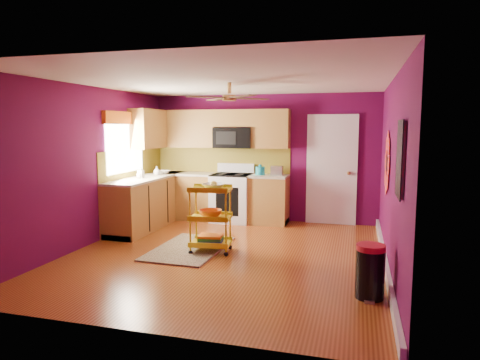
% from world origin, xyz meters
% --- Properties ---
extents(ground, '(5.00, 5.00, 0.00)m').
position_xyz_m(ground, '(0.00, 0.00, 0.00)').
color(ground, brown).
rests_on(ground, ground).
extents(room_envelope, '(4.54, 5.04, 2.52)m').
position_xyz_m(room_envelope, '(0.03, 0.00, 1.63)').
color(room_envelope, '#57093E').
rests_on(room_envelope, ground).
extents(lower_cabinets, '(2.81, 2.31, 0.94)m').
position_xyz_m(lower_cabinets, '(-1.35, 1.82, 0.43)').
color(lower_cabinets, brown).
rests_on(lower_cabinets, ground).
extents(electric_range, '(0.76, 0.66, 1.13)m').
position_xyz_m(electric_range, '(-0.55, 2.17, 0.48)').
color(electric_range, white).
rests_on(electric_range, ground).
extents(upper_cabinetry, '(2.80, 2.30, 1.26)m').
position_xyz_m(upper_cabinetry, '(-1.24, 2.17, 1.80)').
color(upper_cabinetry, brown).
rests_on(upper_cabinetry, ground).
extents(left_window, '(0.08, 1.35, 1.08)m').
position_xyz_m(left_window, '(-2.22, 1.05, 1.74)').
color(left_window, white).
rests_on(left_window, ground).
extents(panel_door, '(0.95, 0.11, 2.15)m').
position_xyz_m(panel_door, '(1.35, 2.47, 1.02)').
color(panel_door, white).
rests_on(panel_door, ground).
extents(right_wall_art, '(0.04, 2.74, 1.04)m').
position_xyz_m(right_wall_art, '(2.23, -0.34, 1.44)').
color(right_wall_art, black).
rests_on(right_wall_art, ground).
extents(ceiling_fan, '(1.01, 1.01, 0.26)m').
position_xyz_m(ceiling_fan, '(0.00, 0.20, 2.29)').
color(ceiling_fan, '#BF8C3F').
rests_on(ceiling_fan, ground).
extents(shag_rug, '(1.01, 1.61, 0.02)m').
position_xyz_m(shag_rug, '(-0.62, 0.11, 0.01)').
color(shag_rug, black).
rests_on(shag_rug, ground).
extents(rolling_cart, '(0.64, 0.50, 1.08)m').
position_xyz_m(rolling_cart, '(-0.25, 0.06, 0.55)').
color(rolling_cart, gold).
rests_on(rolling_cart, ground).
extents(trash_can, '(0.33, 0.35, 0.60)m').
position_xyz_m(trash_can, '(1.99, -1.12, 0.30)').
color(trash_can, black).
rests_on(trash_can, ground).
extents(teal_kettle, '(0.18, 0.18, 0.21)m').
position_xyz_m(teal_kettle, '(0.01, 2.20, 1.02)').
color(teal_kettle, teal).
rests_on(teal_kettle, lower_cabinets).
extents(toaster, '(0.22, 0.15, 0.18)m').
position_xyz_m(toaster, '(0.34, 2.21, 1.03)').
color(toaster, beige).
rests_on(toaster, lower_cabinets).
extents(soap_bottle_a, '(0.10, 0.10, 0.21)m').
position_xyz_m(soap_bottle_a, '(-1.96, 1.11, 1.05)').
color(soap_bottle_a, '#EA3F72').
rests_on(soap_bottle_a, lower_cabinets).
extents(soap_bottle_b, '(0.13, 0.13, 0.17)m').
position_xyz_m(soap_bottle_b, '(-1.90, 1.64, 1.02)').
color(soap_bottle_b, white).
rests_on(soap_bottle_b, lower_cabinets).
extents(counter_dish, '(0.26, 0.26, 0.06)m').
position_xyz_m(counter_dish, '(-1.89, 1.89, 0.97)').
color(counter_dish, white).
rests_on(counter_dish, lower_cabinets).
extents(counter_cup, '(0.12, 0.12, 0.09)m').
position_xyz_m(counter_cup, '(-1.97, 1.09, 0.99)').
color(counter_cup, white).
rests_on(counter_cup, lower_cabinets).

